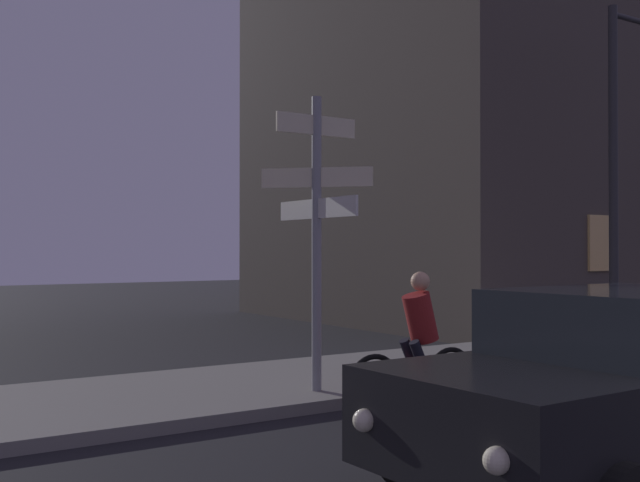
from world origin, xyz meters
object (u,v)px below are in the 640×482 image
at_px(cyclist, 417,348).
at_px(car_near_right, 628,384).
at_px(signpost, 317,218).
at_px(street_lamp, 620,147).

bearing_deg(cyclist, car_near_right, -97.55).
xyz_separation_m(car_near_right, cyclist, (0.39, 2.98, -0.06)).
bearing_deg(signpost, car_near_right, -87.12).
relative_size(signpost, street_lamp, 0.60).
bearing_deg(cyclist, street_lamp, 15.50).
relative_size(street_lamp, cyclist, 3.31).
height_order(signpost, car_near_right, signpost).
height_order(street_lamp, car_near_right, street_lamp).
bearing_deg(street_lamp, car_near_right, -144.48).
relative_size(street_lamp, car_near_right, 1.40).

